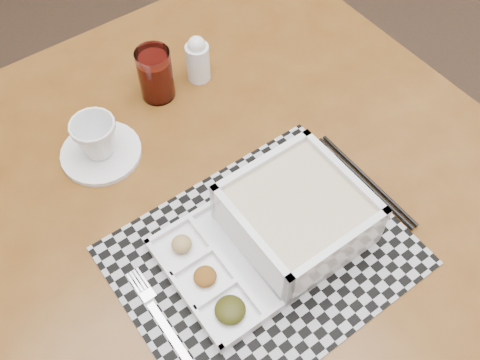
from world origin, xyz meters
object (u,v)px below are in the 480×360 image
at_px(dining_table, 225,223).
at_px(cup, 96,138).
at_px(juice_glass, 156,76).
at_px(creamer_bottle, 198,59).
at_px(serving_tray, 288,222).

height_order(dining_table, cup, cup).
bearing_deg(juice_glass, creamer_bottle, 3.54).
height_order(serving_tray, cup, serving_tray).
height_order(serving_tray, creamer_bottle, creamer_bottle).
xyz_separation_m(cup, juice_glass, (0.16, 0.09, 0.00)).
height_order(juice_glass, creamer_bottle, juice_glass).
bearing_deg(creamer_bottle, serving_tray, -94.63).
xyz_separation_m(dining_table, serving_tray, (0.06, -0.11, 0.13)).
bearing_deg(juice_glass, cup, -149.50).
distance_m(juice_glass, creamer_bottle, 0.09).
distance_m(dining_table, serving_tray, 0.18).
distance_m(dining_table, cup, 0.28).
bearing_deg(cup, dining_table, -44.78).
relative_size(serving_tray, creamer_bottle, 3.33).
bearing_deg(cup, creamer_bottle, 28.22).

